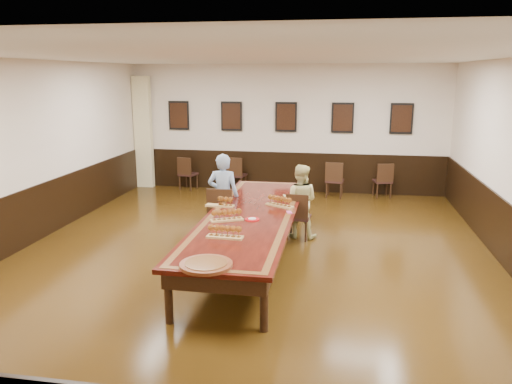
% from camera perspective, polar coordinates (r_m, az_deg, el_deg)
% --- Properties ---
extents(floor, '(8.00, 10.00, 0.02)m').
position_cam_1_polar(floor, '(8.26, -0.59, -7.63)').
color(floor, black).
rests_on(floor, ground).
extents(ceiling, '(8.00, 10.00, 0.02)m').
position_cam_1_polar(ceiling, '(7.72, -0.65, 15.31)').
color(ceiling, white).
rests_on(ceiling, floor).
extents(wall_back, '(8.00, 0.02, 3.20)m').
position_cam_1_polar(wall_back, '(12.74, 3.47, 7.24)').
color(wall_back, beige).
rests_on(wall_back, floor).
extents(wall_front, '(8.00, 0.02, 3.20)m').
position_cam_1_polar(wall_front, '(3.22, -17.26, -11.92)').
color(wall_front, beige).
rests_on(wall_front, floor).
extents(wall_left, '(0.02, 10.00, 3.20)m').
position_cam_1_polar(wall_left, '(9.41, -25.47, 3.82)').
color(wall_left, beige).
rests_on(wall_left, floor).
extents(chair_man, '(0.46, 0.50, 0.98)m').
position_cam_1_polar(chair_man, '(9.08, -3.87, -2.39)').
color(chair_man, black).
rests_on(chair_man, floor).
extents(chair_woman, '(0.45, 0.48, 0.87)m').
position_cam_1_polar(chair_woman, '(9.12, 4.89, -2.69)').
color(chair_woman, black).
rests_on(chair_woman, floor).
extents(spare_chair_a, '(0.50, 0.53, 0.86)m').
position_cam_1_polar(spare_chair_a, '(13.14, -7.76, 2.17)').
color(spare_chair_a, black).
rests_on(spare_chair_a, floor).
extents(spare_chair_b, '(0.48, 0.52, 0.90)m').
position_cam_1_polar(spare_chair_b, '(12.82, -2.18, 2.08)').
color(spare_chair_b, black).
rests_on(spare_chair_b, floor).
extents(spare_chair_c, '(0.46, 0.50, 0.89)m').
position_cam_1_polar(spare_chair_c, '(12.30, 8.98, 1.44)').
color(spare_chair_c, black).
rests_on(spare_chair_c, floor).
extents(spare_chair_d, '(0.49, 0.52, 0.86)m').
position_cam_1_polar(spare_chair_d, '(12.54, 14.25, 1.34)').
color(spare_chair_d, black).
rests_on(spare_chair_d, floor).
extents(person_man, '(0.57, 0.38, 1.56)m').
position_cam_1_polar(person_man, '(9.10, -3.76, -0.45)').
color(person_man, '#4674B0').
rests_on(person_man, floor).
extents(person_woman, '(0.72, 0.59, 1.36)m').
position_cam_1_polar(person_woman, '(9.14, 5.03, -1.06)').
color(person_woman, '#DCD289').
rests_on(person_woman, floor).
extents(pink_phone, '(0.11, 0.16, 0.01)m').
position_cam_1_polar(pink_phone, '(8.12, 3.81, -2.33)').
color(pink_phone, '#D84893').
rests_on(pink_phone, conference_table).
extents(curtain, '(0.45, 0.18, 2.90)m').
position_cam_1_polar(curtain, '(13.51, -12.76, 6.64)').
color(curtain, beige).
rests_on(curtain, floor).
extents(wainscoting, '(8.00, 10.00, 1.00)m').
position_cam_1_polar(wainscoting, '(8.09, -0.60, -4.25)').
color(wainscoting, black).
rests_on(wainscoting, floor).
extents(conference_table, '(1.40, 5.00, 0.76)m').
position_cam_1_polar(conference_table, '(8.06, -0.60, -3.50)').
color(conference_table, black).
rests_on(conference_table, floor).
extents(posters, '(6.14, 0.04, 0.74)m').
position_cam_1_polar(posters, '(12.64, 3.45, 8.56)').
color(posters, black).
rests_on(posters, wall_back).
extents(flight_a, '(0.50, 0.19, 0.18)m').
position_cam_1_polar(flight_a, '(8.46, -3.87, -1.14)').
color(flight_a, '#AF8549').
rests_on(flight_a, conference_table).
extents(flight_b, '(0.51, 0.37, 0.19)m').
position_cam_1_polar(flight_b, '(8.46, 2.72, -1.11)').
color(flight_b, '#AF8549').
rests_on(flight_b, conference_table).
extents(flight_c, '(0.51, 0.36, 0.19)m').
position_cam_1_polar(flight_c, '(7.64, -3.37, -2.71)').
color(flight_c, '#AF8549').
rests_on(flight_c, conference_table).
extents(flight_d, '(0.51, 0.18, 0.19)m').
position_cam_1_polar(flight_d, '(6.85, -3.59, -4.61)').
color(flight_d, '#AF8549').
rests_on(flight_d, conference_table).
extents(red_plate_grp, '(0.22, 0.22, 0.03)m').
position_cam_1_polar(red_plate_grp, '(7.69, -0.43, -3.14)').
color(red_plate_grp, red).
rests_on(red_plate_grp, conference_table).
extents(carved_platter, '(0.65, 0.65, 0.05)m').
position_cam_1_polar(carved_platter, '(5.91, -5.72, -8.25)').
color(carved_platter, '#532310').
rests_on(carved_platter, conference_table).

